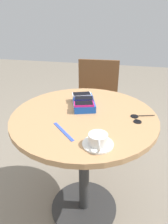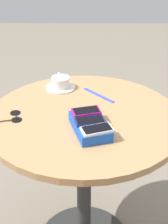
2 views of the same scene
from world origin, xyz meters
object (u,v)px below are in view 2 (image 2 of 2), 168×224
(lanyard_strap, at_px, (99,95))
(sunglasses, at_px, (14,117))
(phone_box, at_px, (90,126))
(coffee_cup, at_px, (60,82))
(saucer, at_px, (61,87))
(phone_navy, at_px, (90,121))
(phone_magenta, at_px, (86,111))
(round_table, at_px, (84,149))
(phone_white, at_px, (97,129))

(lanyard_strap, relative_size, sunglasses, 1.44)
(phone_box, xyz_separation_m, coffee_cup, (0.39, 0.14, 0.01))
(saucer, xyz_separation_m, sunglasses, (-0.29, 0.18, -0.00))
(phone_box, relative_size, lanyard_strap, 1.22)
(phone_navy, xyz_separation_m, phone_magenta, (0.07, 0.02, 0.00))
(phone_box, height_order, coffee_cup, coffee_cup)
(phone_magenta, relative_size, saucer, 0.89)
(phone_box, bearing_deg, phone_magenta, 12.82)
(round_table, xyz_separation_m, coffee_cup, (0.28, 0.12, 0.21))
(phone_box, distance_m, phone_white, 0.08)
(phone_box, relative_size, phone_white, 1.78)
(round_table, relative_size, phone_magenta, 6.54)
(phone_box, relative_size, sunglasses, 1.76)
(saucer, bearing_deg, coffee_cup, 11.99)
(phone_white, bearing_deg, round_table, 15.51)
(phone_box, distance_m, phone_navy, 0.03)
(phone_box, bearing_deg, sunglasses, 72.19)
(phone_box, bearing_deg, saucer, 20.16)
(round_table, bearing_deg, sunglasses, 92.38)
(round_table, relative_size, saucer, 5.81)
(round_table, height_order, phone_navy, phone_navy)
(phone_box, distance_m, lanyard_strap, 0.32)
(saucer, relative_size, coffee_cup, 1.20)
(sunglasses, bearing_deg, saucer, -32.75)
(coffee_cup, bearing_deg, phone_white, -159.77)
(sunglasses, bearing_deg, phone_magenta, -96.23)
(round_table, height_order, phone_box, phone_box)
(lanyard_strap, xyz_separation_m, sunglasses, (-0.21, 0.37, 0.00))
(coffee_cup, bearing_deg, phone_magenta, -158.37)
(phone_white, height_order, sunglasses, phone_white)
(phone_navy, height_order, phone_magenta, phone_magenta)
(phone_navy, distance_m, coffee_cup, 0.42)
(round_table, distance_m, phone_box, 0.23)
(phone_navy, bearing_deg, saucer, 19.88)
(round_table, bearing_deg, phone_navy, -168.51)
(saucer, relative_size, sunglasses, 1.06)
(saucer, bearing_deg, round_table, -156.65)
(phone_magenta, bearing_deg, round_table, 11.41)
(phone_box, bearing_deg, phone_white, -159.05)
(saucer, bearing_deg, lanyard_strap, -112.84)
(saucer, height_order, sunglasses, saucer)
(phone_box, height_order, phone_white, phone_white)
(round_table, distance_m, coffee_cup, 0.37)
(phone_navy, xyz_separation_m, coffee_cup, (0.40, 0.14, -0.02))
(phone_white, bearing_deg, phone_magenta, 16.86)
(phone_white, bearing_deg, phone_box, 20.95)
(phone_white, xyz_separation_m, phone_navy, (0.06, 0.03, -0.00))
(phone_navy, bearing_deg, coffee_cup, 19.82)
(sunglasses, bearing_deg, lanyard_strap, -60.86)
(phone_box, height_order, phone_magenta, phone_magenta)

